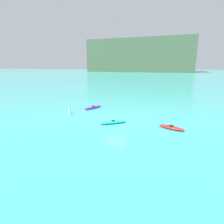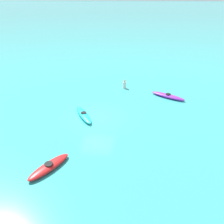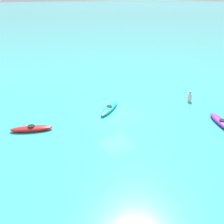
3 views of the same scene
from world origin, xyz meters
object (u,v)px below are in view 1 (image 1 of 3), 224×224
kayak_cyan (113,122)px  kayak_red (171,127)px  person_near_shore (70,112)px  kayak_purple (93,107)px

kayak_cyan → kayak_red: size_ratio=1.07×
kayak_cyan → person_near_shore: size_ratio=3.36×
kayak_red → person_near_shore: (-12.68, 2.87, 0.22)m
kayak_purple → kayak_red: size_ratio=1.16×
kayak_purple → kayak_cyan: bearing=-54.9°
kayak_purple → person_near_shore: size_ratio=3.62×
kayak_purple → kayak_cyan: size_ratio=1.08×
kayak_purple → kayak_red: same height
kayak_purple → kayak_red: bearing=-33.0°
kayak_purple → person_near_shore: 4.57m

